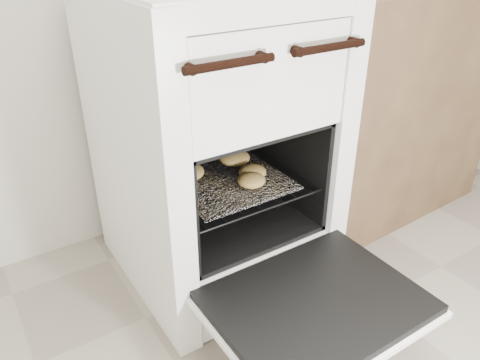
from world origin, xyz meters
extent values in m
cube|color=white|center=(0.00, 1.17, 0.47)|extent=(0.62, 0.66, 0.95)
cylinder|color=black|center=(-0.14, 0.82, 0.82)|extent=(0.23, 0.02, 0.02)
cylinder|color=black|center=(0.14, 0.82, 0.82)|extent=(0.23, 0.02, 0.02)
cube|color=black|center=(0.00, 0.63, 0.21)|extent=(0.54, 0.41, 0.02)
cube|color=white|center=(0.00, 0.63, 0.20)|extent=(0.56, 0.43, 0.02)
cylinder|color=black|center=(-0.22, 1.09, 0.37)|extent=(0.01, 0.43, 0.01)
cylinder|color=black|center=(0.22, 1.09, 0.37)|extent=(0.01, 0.43, 0.01)
cylinder|color=black|center=(0.00, 0.88, 0.37)|extent=(0.44, 0.01, 0.01)
cylinder|color=black|center=(0.00, 1.29, 0.37)|extent=(0.44, 0.01, 0.01)
cylinder|color=black|center=(-0.19, 1.09, 0.37)|extent=(0.01, 0.41, 0.01)
cylinder|color=black|center=(-0.12, 1.09, 0.37)|extent=(0.01, 0.41, 0.01)
cylinder|color=black|center=(-0.06, 1.09, 0.37)|extent=(0.01, 0.41, 0.01)
cylinder|color=black|center=(0.00, 1.09, 0.37)|extent=(0.01, 0.41, 0.01)
cylinder|color=black|center=(0.06, 1.09, 0.37)|extent=(0.01, 0.41, 0.01)
cylinder|color=black|center=(0.12, 1.09, 0.37)|extent=(0.01, 0.41, 0.01)
cylinder|color=black|center=(0.18, 1.09, 0.37)|extent=(0.01, 0.41, 0.01)
cube|color=silver|center=(0.00, 1.07, 0.37)|extent=(0.35, 0.31, 0.01)
ellipsoid|color=tan|center=(0.07, 1.05, 0.40)|extent=(0.10, 0.10, 0.04)
ellipsoid|color=tan|center=(0.08, 1.17, 0.40)|extent=(0.12, 0.12, 0.04)
ellipsoid|color=tan|center=(-0.10, 1.16, 0.40)|extent=(0.13, 0.13, 0.04)
ellipsoid|color=tan|center=(-0.12, 1.15, 0.40)|extent=(0.10, 0.10, 0.04)
ellipsoid|color=tan|center=(0.04, 1.01, 0.40)|extent=(0.11, 0.11, 0.04)
cube|color=brown|center=(0.79, 1.24, 0.45)|extent=(0.92, 0.64, 0.90)
camera|label=1|loc=(-0.68, -0.03, 1.08)|focal=35.00mm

